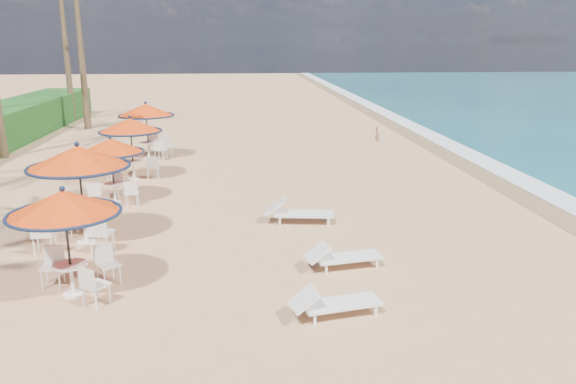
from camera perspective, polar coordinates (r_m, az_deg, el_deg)
The scene contains 12 objects.
ground at distance 12.28m, azimuth 1.42°, elevation -9.49°, with size 160.00×160.00×0.00m, color tan.
foam_strip at distance 24.13m, azimuth 21.15°, elevation 1.88°, with size 1.20×140.00×0.04m, color white.
wetsand_band at distance 23.75m, azimuth 19.20°, elevation 1.86°, with size 1.40×140.00×0.02m, color olive.
station_0 at distance 12.12m, azimuth -21.51°, elevation -2.26°, with size 2.25×2.25×2.34m.
station_1 at distance 15.12m, azimuth -20.66°, elevation 2.11°, with size 2.57×2.57×2.68m.
station_2 at distance 18.81m, azimuth -17.51°, elevation 3.70°, with size 2.11×2.11×2.20m.
station_3 at distance 21.77m, azimuth -15.69°, elevation 5.98°, with size 2.33×2.33×2.43m.
station_4 at distance 25.64m, azimuth -14.00°, elevation 7.43°, with size 2.44×2.45×2.55m.
lounger_near at distance 10.92m, azimuth 4.56°, elevation -11.11°, with size 1.84×0.91×0.63m.
lounger_mid at distance 13.10m, azimuth 5.42°, elevation -6.50°, with size 1.85×0.88×0.64m.
lounger_far at distance 16.19m, azimuth 0.93°, elevation -2.04°, with size 2.03×0.87×0.70m.
person at distance 29.70m, azimuth 9.03°, elevation 5.88°, with size 0.31×0.20×0.84m, color #93634A.
Camera 1 is at (-1.26, -11.09, 5.12)m, focal length 35.00 mm.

